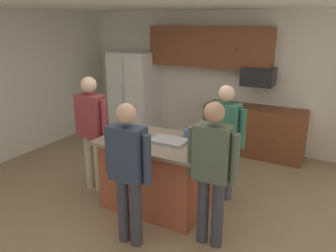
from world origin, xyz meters
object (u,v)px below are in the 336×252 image
object	(u,v)px
refrigerator	(134,94)
person_elder_center	(224,136)
microwave_over_range	(258,77)
serving_tray	(169,141)
glass_dark_ale	(194,141)
person_guest_by_door	(128,167)
person_guest_right	(92,127)
mug_blue_stoneware	(187,133)
kitchen_island	(157,173)
glass_short_whisky	(140,137)
person_host_foreground	(212,166)

from	to	relation	value
refrigerator	person_elder_center	distance (m)	3.21
microwave_over_range	serving_tray	xyz separation A→B (m)	(-0.42, -2.52, -0.48)
refrigerator	glass_dark_ale	bearing A→B (deg)	-43.48
refrigerator	person_guest_by_door	bearing A→B (deg)	-56.40
person_guest_right	mug_blue_stoneware	world-z (taller)	person_guest_right
kitchen_island	refrigerator	bearing A→B (deg)	129.82
person_elder_center	mug_blue_stoneware	world-z (taller)	person_elder_center
person_elder_center	glass_short_whisky	world-z (taller)	person_elder_center
refrigerator	kitchen_island	distance (m)	3.15
refrigerator	glass_dark_ale	size ratio (longest dim) A/B	11.36
person_host_foreground	mug_blue_stoneware	bearing A→B (deg)	-23.58
person_host_foreground	serving_tray	world-z (taller)	person_host_foreground
kitchen_island	person_guest_by_door	world-z (taller)	person_guest_by_door
microwave_over_range	serving_tray	distance (m)	2.60
microwave_over_range	person_host_foreground	distance (m)	2.99
person_host_foreground	glass_short_whisky	distance (m)	1.10
person_elder_center	glass_short_whisky	size ratio (longest dim) A/B	12.22
person_elder_center	serving_tray	size ratio (longest dim) A/B	3.66
glass_short_whisky	glass_dark_ale	xyz separation A→B (m)	(0.66, 0.18, 0.01)
refrigerator	kitchen_island	size ratio (longest dim) A/B	1.25
person_host_foreground	serving_tray	xyz separation A→B (m)	(-0.74, 0.40, 0.03)
kitchen_island	person_elder_center	size ratio (longest dim) A/B	0.88
mug_blue_stoneware	person_elder_center	bearing A→B (deg)	42.23
person_elder_center	glass_dark_ale	xyz separation A→B (m)	(-0.16, -0.63, 0.10)
person_host_foreground	serving_tray	bearing A→B (deg)	-4.69
glass_short_whisky	serving_tray	world-z (taller)	glass_short_whisky
person_guest_by_door	refrigerator	bearing A→B (deg)	23.99
glass_dark_ale	serving_tray	size ratio (longest dim) A/B	0.36
person_guest_right	refrigerator	bearing A→B (deg)	110.11
microwave_over_range	person_elder_center	size ratio (longest dim) A/B	0.35
microwave_over_range	person_guest_by_door	size ratio (longest dim) A/B	0.35
person_elder_center	serving_tray	bearing A→B (deg)	9.26
kitchen_island	person_guest_right	distance (m)	1.17
person_host_foreground	serving_tray	size ratio (longest dim) A/B	3.72
person_guest_right	microwave_over_range	bearing A→B (deg)	55.70
glass_short_whisky	glass_dark_ale	world-z (taller)	glass_dark_ale
person_host_foreground	mug_blue_stoneware	xyz separation A→B (m)	(-0.64, 0.69, 0.06)
person_host_foreground	glass_dark_ale	xyz separation A→B (m)	(-0.40, 0.42, 0.08)
microwave_over_range	person_guest_by_door	xyz separation A→B (m)	(-0.46, -3.34, -0.52)
person_host_foreground	person_guest_right	bearing A→B (deg)	12.81
person_guest_right	glass_dark_ale	distance (m)	1.58
kitchen_island	glass_short_whisky	size ratio (longest dim) A/B	10.79
person_guest_right	serving_tray	world-z (taller)	person_guest_right
glass_dark_ale	serving_tray	bearing A→B (deg)	-177.13
microwave_over_range	glass_dark_ale	size ratio (longest dim) A/B	3.57
person_elder_center	person_guest_right	bearing A→B (deg)	-22.54
microwave_over_range	person_guest_right	xyz separation A→B (m)	(-1.66, -2.54, -0.48)
microwave_over_range	person_guest_right	size ratio (longest dim) A/B	0.33
microwave_over_range	refrigerator	bearing A→B (deg)	-177.40
refrigerator	glass_dark_ale	xyz separation A→B (m)	(2.52, -2.39, 0.13)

